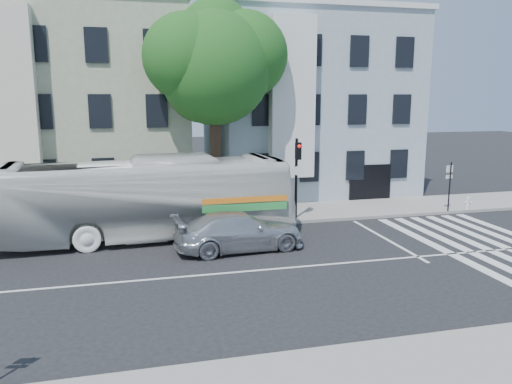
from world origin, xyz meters
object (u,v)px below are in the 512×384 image
object	(u,v)px
fire_hydrant	(468,203)
bus	(146,198)
sedan	(239,231)
traffic_signal	(297,168)

from	to	relation	value
fire_hydrant	bus	bearing A→B (deg)	-176.30
fire_hydrant	sedan	bearing A→B (deg)	-164.57
bus	fire_hydrant	xyz separation A→B (m)	(16.99, 1.10, -1.30)
sedan	fire_hydrant	world-z (taller)	sedan
sedan	traffic_signal	world-z (taller)	traffic_signal
bus	fire_hydrant	size ratio (longest dim) A/B	19.07
bus	fire_hydrant	world-z (taller)	bus
traffic_signal	fire_hydrant	xyz separation A→B (m)	(9.68, -0.19, -2.17)
traffic_signal	fire_hydrant	bearing A→B (deg)	1.04
bus	sedan	bearing A→B (deg)	-129.31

